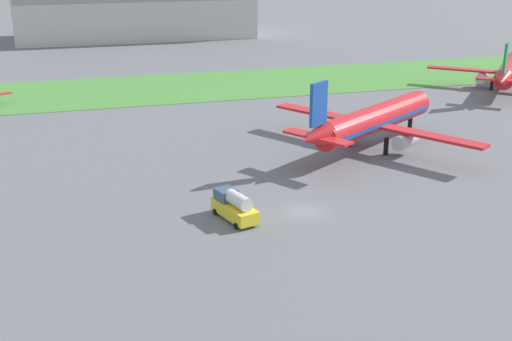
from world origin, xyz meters
name	(u,v)px	position (x,y,z in m)	size (l,w,h in m)	color
ground_plane	(305,212)	(0.00, 0.00, 0.00)	(600.00, 600.00, 0.00)	slate
grass_taxiway_strip	(193,87)	(0.00, 68.00, 0.04)	(360.00, 28.00, 0.08)	#478438
airplane_parked_jet_far	(509,70)	(60.17, 47.36, 4.09)	(25.69, 26.40, 11.35)	red
airplane_midfield_jet	(373,120)	(17.29, 19.50, 4.35)	(29.97, 29.92, 12.06)	red
fuel_truck_near_gate	(234,206)	(-8.17, 0.28, 1.58)	(4.20, 6.92, 3.29)	yellow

